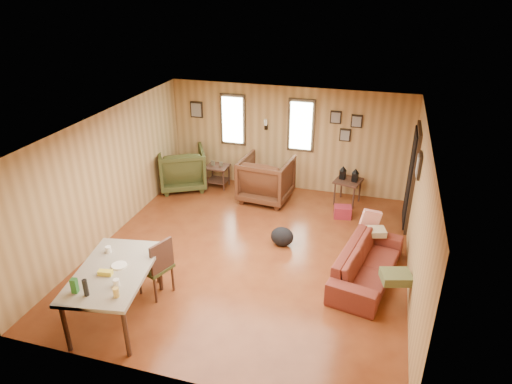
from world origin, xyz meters
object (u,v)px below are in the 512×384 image
Objects in this scene: side_table at (349,179)px; sofa at (368,259)px; end_table at (218,172)px; dining_table at (113,275)px; recliner_green at (182,166)px; recliner_brown at (266,177)px.

sofa is at bearing -77.44° from side_table.
dining_table reaches higher than end_table.
recliner_green is at bearing -176.32° from side_table.
end_table is at bearing 179.61° from side_table.
recliner_green is 4.60m from dining_table.
recliner_brown is 0.61× the size of dining_table.
side_table is 0.48× the size of dining_table.
recliner_green is 0.60× the size of dining_table.
recliner_brown is 1.79m from side_table.
recliner_green is at bearing -161.29° from end_table.
sofa is at bearing 139.62° from recliner_brown.
end_table is (-3.65, 2.75, -0.03)m from sofa.
recliner_green reaches higher than end_table.
sofa is 3.39m from recliner_brown.
side_table is (3.04, -0.02, 0.22)m from end_table.
sofa is 2.32× the size of side_table.
recliner_brown is at bearing 55.93° from sofa.
sofa is 1.86× the size of recliner_green.
dining_table reaches higher than recliner_green.
dining_table is at bearing -87.39° from end_table.
recliner_green is 1.25× the size of side_table.
recliner_brown is 1.02× the size of recliner_green.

